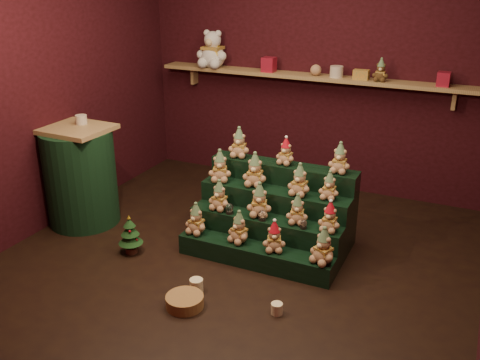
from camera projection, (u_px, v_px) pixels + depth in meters
The scene contains 40 objects.
ground at pixel (237, 259), 4.76m from camera, with size 4.00×4.00×0.00m, color black.
back_wall at pixel (316, 65), 5.97m from camera, with size 4.00×0.10×2.80m, color black.
front_wall at pixel (51, 200), 2.52m from camera, with size 4.00×0.10×2.80m, color black.
left_wall at pixel (41, 83), 5.05m from camera, with size 0.10×4.00×2.80m, color black.
back_shelf at pixel (310, 77), 5.86m from camera, with size 3.60×0.26×0.24m.
riser_tier_front at pixel (255, 255), 4.64m from camera, with size 1.40×0.22×0.18m, color black.
riser_tier_midfront at pixel (265, 236), 4.79m from camera, with size 1.40×0.22×0.36m, color black.
riser_tier_midback at pixel (274, 217), 4.94m from camera, with size 1.40×0.22×0.54m, color black.
riser_tier_back at pixel (283, 199), 5.09m from camera, with size 1.40×0.22×0.72m, color black.
teddy_0 at pixel (196, 219), 4.78m from camera, with size 0.21×0.18×0.29m, color tan, non-canonical shape.
teddy_1 at pixel (239, 227), 4.63m from camera, with size 0.21×0.19×0.29m, color tan, non-canonical shape.
teddy_2 at pixel (274, 236), 4.49m from camera, with size 0.19×0.17×0.27m, color tan, non-canonical shape.
teddy_3 at pixel (324, 246), 4.30m from camera, with size 0.22×0.20×0.31m, color tan, non-canonical shape.
teddy_4 at pixel (219, 195), 4.83m from camera, with size 0.20×0.18×0.28m, color tan, non-canonical shape.
teddy_5 at pixel (259, 200), 4.70m from camera, with size 0.22×0.20×0.31m, color tan, non-canonical shape.
teddy_6 at pixel (297, 209), 4.57m from camera, with size 0.19×0.17×0.26m, color tan, non-canonical shape.
teddy_7 at pixel (330, 217), 4.44m from camera, with size 0.19×0.17×0.26m, color tan, non-canonical shape.
teddy_8 at pixel (220, 166), 4.99m from camera, with size 0.21×0.19×0.30m, color tan, non-canonical shape.
teddy_9 at pixel (255, 170), 4.88m from camera, with size 0.22×0.20×0.31m, color tan, non-canonical shape.
teddy_10 at pixel (300, 180), 4.68m from camera, with size 0.21×0.19×0.29m, color tan, non-canonical shape.
teddy_11 at pixel (329, 186), 4.61m from camera, with size 0.18×0.16×0.25m, color tan, non-canonical shape.
teddy_12 at pixel (239, 143), 5.09m from camera, with size 0.20×0.18×0.29m, color tan, non-canonical shape.
teddy_13 at pixel (286, 151), 4.90m from camera, with size 0.18×0.16×0.25m, color tan, non-canonical shape.
teddy_14 at pixel (340, 158), 4.70m from camera, with size 0.19×0.18×0.27m, color tan, non-canonical shape.
snow_globe_a at pixel (230, 209), 4.78m from camera, with size 0.07×0.07×0.10m.
snow_globe_b at pixel (262, 215), 4.65m from camera, with size 0.07×0.07×0.10m.
snow_globe_c at pixel (303, 224), 4.51m from camera, with size 0.06×0.06×0.08m.
side_table at pixel (81, 176), 5.29m from camera, with size 0.70×0.70×1.00m.
table_ornament at pixel (81, 120), 5.16m from camera, with size 0.11×0.11×0.09m, color beige.
mini_christmas_tree at pixel (130, 235), 4.80m from camera, with size 0.22×0.22×0.38m.
mug_left at pixel (196, 285), 4.27m from camera, with size 0.11×0.11×0.11m, color #F2E6B3.
mug_right at pixel (277, 309), 3.99m from camera, with size 0.09×0.09×0.09m, color #F2E6B3.
wicker_basket at pixel (185, 301), 4.08m from camera, with size 0.29×0.29×0.09m, color #A77F43.
white_bear at pixel (213, 44), 6.19m from camera, with size 0.38×0.34×0.54m, color white, non-canonical shape.
brown_bear at pixel (381, 70), 5.48m from camera, with size 0.16×0.15×0.23m, color #50361A, non-canonical shape.
gift_tin_red_a at pixel (269, 65), 5.99m from camera, with size 0.14×0.14×0.16m, color #AA1A32.
gift_tin_cream at pixel (336, 72), 5.69m from camera, with size 0.14×0.14×0.12m, color beige.
gift_tin_red_b at pixel (444, 79), 5.26m from camera, with size 0.12×0.12×0.14m, color #AA1A32.
shelf_plush_ball at pixel (316, 70), 5.78m from camera, with size 0.12×0.12×0.12m, color tan.
scarf_gift_box at pixel (361, 75), 5.59m from camera, with size 0.16×0.10×0.10m, color orange.
Camera 1 is at (1.78, -3.76, 2.42)m, focal length 40.00 mm.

